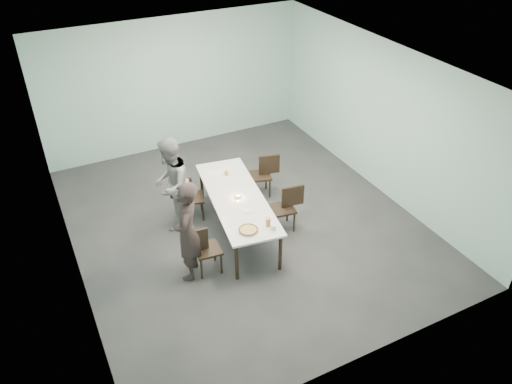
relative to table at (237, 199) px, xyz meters
name	(u,v)px	position (x,y,z in m)	size (l,w,h in m)	color
ground	(243,222)	(0.20, 0.18, -0.69)	(7.00, 7.00, 0.00)	#333335
room_shell	(241,125)	(0.20, 0.18, 1.33)	(6.02, 7.02, 3.01)	#A5D0CD
table	(237,199)	(0.00, 0.00, 0.00)	(1.27, 2.70, 0.75)	white
chair_near_left	(203,247)	(-0.95, -0.73, -0.19)	(0.63, 0.45, 0.87)	black
chair_far_left	(188,195)	(-0.64, 0.79, -0.19)	(0.65, 0.52, 0.87)	black
chair_near_right	(287,205)	(0.85, -0.31, -0.19)	(0.64, 0.48, 0.87)	black
chair_far_right	(264,172)	(1.00, 0.87, -0.19)	(0.65, 0.52, 0.87)	black
diner_near	(187,232)	(-1.17, -0.69, 0.18)	(0.64, 0.42, 1.74)	black
diner_far	(171,184)	(-0.96, 0.70, 0.19)	(0.86, 0.67, 1.76)	gray
pizza	(248,230)	(-0.25, -0.97, 0.08)	(0.34, 0.34, 0.04)	white
side_plate	(247,210)	(-0.02, -0.46, 0.06)	(0.18, 0.18, 0.01)	white
beer_glass	(268,222)	(0.10, -1.00, 0.13)	(0.08, 0.08, 0.15)	#B87D28
water_tumbler	(274,227)	(0.13, -1.11, 0.10)	(0.08, 0.08, 0.09)	silver
tealight	(238,197)	(0.00, -0.04, 0.08)	(0.06, 0.06, 0.05)	silver
amber_tumbler	(226,173)	(0.13, 0.74, 0.10)	(0.07, 0.07, 0.08)	#B87D28
menu	(215,174)	(-0.04, 0.88, 0.06)	(0.30, 0.22, 0.01)	silver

